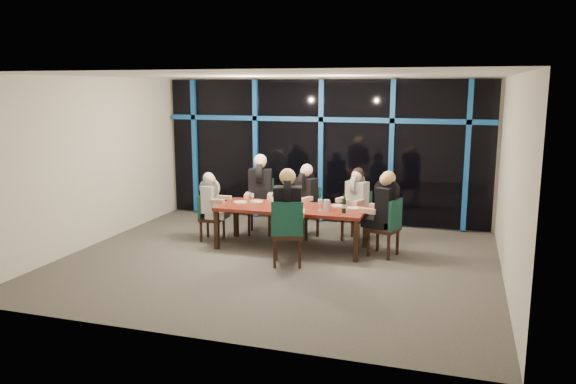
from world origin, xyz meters
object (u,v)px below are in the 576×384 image
(chair_end_left, at_px, (208,214))
(chair_far_mid, at_px, (307,209))
(chair_end_right, at_px, (388,225))
(water_pitcher, at_px, (327,205))
(wine_bottle, at_px, (344,206))
(dining_table, at_px, (291,211))
(diner_end_right, at_px, (384,201))
(chair_far_left, at_px, (261,203))
(diner_far_right, at_px, (356,194))
(diner_far_mid, at_px, (305,190))
(chair_near_mid, at_px, (287,230))
(chair_far_right, at_px, (358,213))
(diner_near_mid, at_px, (288,202))
(diner_far_left, at_px, (260,183))
(diner_end_left, at_px, (211,196))

(chair_end_left, bearing_deg, chair_far_mid, -67.60)
(chair_end_right, height_order, water_pitcher, chair_end_right)
(chair_far_mid, distance_m, wine_bottle, 1.44)
(dining_table, relative_size, diner_end_right, 2.69)
(chair_far_left, distance_m, chair_end_left, 1.10)
(chair_end_left, xyz_separation_m, diner_end_right, (3.25, -0.03, 0.46))
(dining_table, distance_m, diner_far_right, 1.31)
(diner_far_right, distance_m, diner_end_right, 1.02)
(dining_table, xyz_separation_m, diner_far_right, (0.99, 0.83, 0.21))
(chair_far_left, distance_m, diner_far_mid, 0.98)
(diner_far_right, bearing_deg, chair_near_mid, -90.53)
(chair_far_right, xyz_separation_m, diner_end_right, (0.60, -0.87, 0.43))
(wine_bottle, bearing_deg, diner_end_right, 20.13)
(chair_far_mid, relative_size, chair_far_right, 1.03)
(chair_far_mid, height_order, diner_end_right, diner_end_right)
(chair_end_left, height_order, diner_near_mid, diner_near_mid)
(chair_end_left, bearing_deg, wine_bottle, -98.48)
(diner_far_left, xyz_separation_m, wine_bottle, (1.85, -0.98, -0.13))
(wine_bottle, bearing_deg, chair_far_left, 150.18)
(diner_far_left, relative_size, diner_near_mid, 0.99)
(dining_table, height_order, wine_bottle, wine_bottle)
(diner_near_mid, distance_m, wine_bottle, 1.04)
(wine_bottle, bearing_deg, chair_far_right, 87.86)
(chair_far_right, relative_size, chair_end_left, 1.07)
(chair_far_right, distance_m, diner_near_mid, 2.04)
(diner_far_left, relative_size, diner_far_mid, 1.11)
(chair_near_mid, bearing_deg, dining_table, -91.59)
(chair_far_mid, relative_size, diner_far_left, 0.93)
(chair_far_mid, bearing_deg, diner_end_right, -5.23)
(diner_far_mid, bearing_deg, diner_end_left, -133.12)
(diner_end_left, xyz_separation_m, diner_end_right, (3.18, -0.03, 0.12))
(diner_far_left, relative_size, water_pitcher, 5.56)
(dining_table, distance_m, wine_bottle, 1.02)
(chair_far_right, bearing_deg, diner_far_mid, -151.05)
(chair_far_left, xyz_separation_m, chair_near_mid, (1.13, -1.85, 0.01))
(chair_near_mid, height_order, diner_far_left, diner_far_left)
(dining_table, bearing_deg, diner_end_right, 1.11)
(diner_end_right, height_order, wine_bottle, diner_end_right)
(water_pitcher, bearing_deg, chair_end_right, 22.42)
(diner_far_right, relative_size, wine_bottle, 2.81)
(chair_far_right, relative_size, diner_far_right, 1.03)
(dining_table, xyz_separation_m, chair_far_left, (-0.89, 0.87, -0.09))
(diner_far_mid, relative_size, diner_end_right, 0.96)
(chair_near_mid, relative_size, diner_far_right, 1.18)
(chair_far_mid, relative_size, chair_near_mid, 0.89)
(dining_table, distance_m, diner_end_left, 1.57)
(diner_end_left, height_order, diner_near_mid, diner_near_mid)
(chair_near_mid, height_order, diner_end_left, diner_end_left)
(chair_end_right, relative_size, chair_near_mid, 0.93)
(diner_far_right, bearing_deg, diner_end_left, -141.41)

